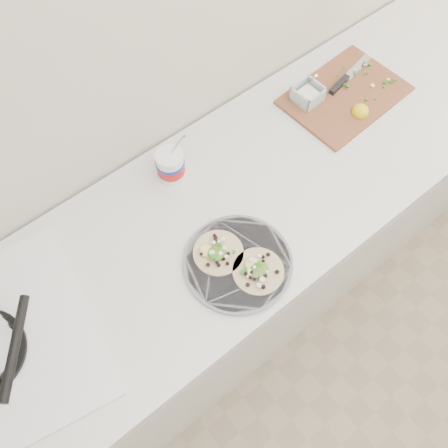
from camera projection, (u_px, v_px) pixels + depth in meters
counter at (245, 251)px, 1.92m from camera, size 2.44×0.66×0.90m
taco_plate at (238, 262)px, 1.39m from camera, size 0.31×0.31×0.04m
tub at (171, 163)px, 1.50m from camera, size 0.09×0.09×0.20m
cutboard at (342, 92)px, 1.70m from camera, size 0.42×0.31×0.07m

